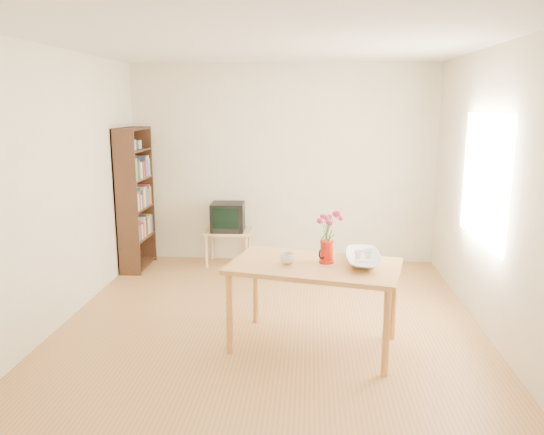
# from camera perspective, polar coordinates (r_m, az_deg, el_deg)

# --- Properties ---
(room) EXTENTS (4.50, 4.50, 4.50)m
(room) POSITION_cam_1_polar(r_m,az_deg,el_deg) (4.81, 0.09, 2.78)
(room) COLOR #9C6A37
(room) RESTS_ON ground
(table) EXTENTS (1.56, 1.11, 0.75)m
(table) POSITION_cam_1_polar(r_m,az_deg,el_deg) (4.56, 4.58, -5.98)
(table) COLOR #B1743C
(table) RESTS_ON ground
(tv_stand) EXTENTS (0.60, 0.45, 0.46)m
(tv_stand) POSITION_cam_1_polar(r_m,az_deg,el_deg) (6.99, -4.74, -1.98)
(tv_stand) COLOR tan
(tv_stand) RESTS_ON ground
(bookshelf) EXTENTS (0.28, 0.70, 1.80)m
(bookshelf) POSITION_cam_1_polar(r_m,az_deg,el_deg) (6.96, -14.47, 1.43)
(bookshelf) COLOR black
(bookshelf) RESTS_ON ground
(pitcher) EXTENTS (0.14, 0.19, 0.20)m
(pitcher) POSITION_cam_1_polar(r_m,az_deg,el_deg) (4.56, 5.89, -3.79)
(pitcher) COLOR red
(pitcher) RESTS_ON table
(flowers) EXTENTS (0.22, 0.22, 0.31)m
(flowers) POSITION_cam_1_polar(r_m,az_deg,el_deg) (4.49, 5.97, -0.72)
(flowers) COLOR #EF387F
(flowers) RESTS_ON pitcher
(mug) EXTENTS (0.14, 0.14, 0.09)m
(mug) POSITION_cam_1_polar(r_m,az_deg,el_deg) (4.51, 1.65, -4.43)
(mug) COLOR white
(mug) RESTS_ON table
(bowl) EXTENTS (0.45, 0.45, 0.41)m
(bowl) POSITION_cam_1_polar(r_m,az_deg,el_deg) (4.57, 9.84, -2.30)
(bowl) COLOR white
(bowl) RESTS_ON table
(teacup_a) EXTENTS (0.08, 0.08, 0.06)m
(teacup_a) POSITION_cam_1_polar(r_m,az_deg,el_deg) (4.58, 9.32, -2.84)
(teacup_a) COLOR white
(teacup_a) RESTS_ON bowl
(teacup_b) EXTENTS (0.10, 0.10, 0.07)m
(teacup_b) POSITION_cam_1_polar(r_m,az_deg,el_deg) (4.60, 10.36, -2.74)
(teacup_b) COLOR white
(teacup_b) RESTS_ON bowl
(television) EXTENTS (0.44, 0.41, 0.37)m
(television) POSITION_cam_1_polar(r_m,az_deg,el_deg) (6.94, -4.76, 0.13)
(television) COLOR black
(television) RESTS_ON tv_stand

